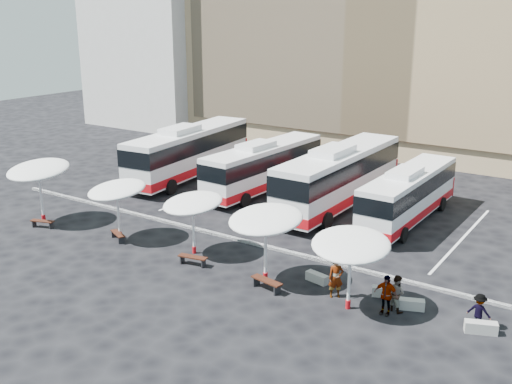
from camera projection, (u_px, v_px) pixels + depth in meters
The scene contains 26 objects.
ground at pixel (213, 238), 34.46m from camera, with size 120.00×120.00×0.00m, color black.
sandstone_building at pixel (418, 10), 56.18m from camera, with size 42.00×18.25×29.60m.
apartment_block at pixel (167, 43), 69.03m from camera, with size 14.00×14.00×18.00m, color beige.
curb_divider at pixel (218, 234), 34.84m from camera, with size 34.00×0.25×0.15m, color black.
bay_lines at pixel (284, 203), 40.83m from camera, with size 24.15×12.00×0.01m.
bus_0 at pixel (189, 151), 46.48m from camera, with size 4.01×13.52×4.23m.
bus_1 at pixel (264, 165), 43.11m from camera, with size 3.16×11.86×3.73m.
bus_2 at pixel (340, 175), 39.45m from camera, with size 3.21×13.43×4.26m.
bus_3 at pixel (409, 193), 36.84m from camera, with size 2.69×11.07×3.51m.
sunshade_0 at pixel (38, 170), 36.27m from camera, with size 4.15×4.19×3.89m.
sunshade_1 at pixel (117, 190), 33.64m from camera, with size 4.22×4.24×3.42m.
sunshade_2 at pixel (193, 203), 31.54m from camera, with size 4.04×4.06×3.33m.
sunshade_3 at pixel (266, 220), 28.14m from camera, with size 4.08×4.12×3.70m.
sunshade_4 at pixel (351, 245), 25.46m from camera, with size 4.15×4.19×3.54m.
wood_bench_0 at pixel (42, 222), 36.07m from camera, with size 1.51×0.84×0.45m.
wood_bench_1 at pixel (118, 235), 34.06m from camera, with size 1.48×0.96×0.44m.
wood_bench_2 at pixel (193, 258), 30.73m from camera, with size 1.60×0.69×0.48m.
wood_bench_3 at pixel (267, 282), 27.96m from camera, with size 1.73×0.75×0.51m.
conc_bench_0 at pixel (317, 278), 28.83m from camera, with size 1.18×0.39×0.44m, color gray.
conc_bench_1 at pixel (385, 292), 27.36m from camera, with size 1.20×0.40×0.45m, color gray.
conc_bench_2 at pixel (410, 304), 26.20m from camera, with size 1.22×0.41×0.46m, color gray.
conc_bench_3 at pixel (481, 327), 24.26m from camera, with size 1.28×0.43×0.48m, color gray.
passenger_0 at pixel (336, 278), 27.11m from camera, with size 0.69×0.46×1.90m, color black.
passenger_1 at pixel (396, 293), 25.87m from camera, with size 0.81×0.63×1.68m, color black.
passenger_2 at pixel (386, 295), 25.59m from camera, with size 1.07×0.45×1.83m, color black.
passenger_3 at pixel (479, 311), 24.49m from camera, with size 0.98×0.56×1.52m, color black.
Camera 1 is at (19.96, -25.41, 12.52)m, focal length 42.00 mm.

